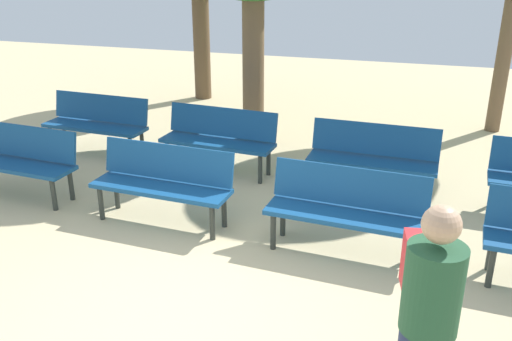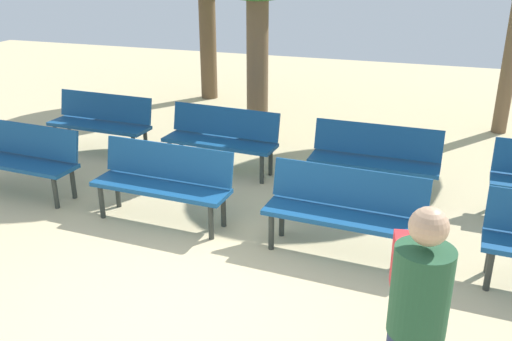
{
  "view_description": "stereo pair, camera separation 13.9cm",
  "coord_description": "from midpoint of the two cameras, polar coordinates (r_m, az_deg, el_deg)",
  "views": [
    {
      "loc": [
        1.74,
        -3.66,
        2.95
      ],
      "look_at": [
        0.0,
        2.06,
        0.55
      ],
      "focal_mm": 39.38,
      "sensor_mm": 36.0,
      "label": 1
    },
    {
      "loc": [
        1.87,
        -3.62,
        2.95
      ],
      "look_at": [
        0.0,
        2.06,
        0.55
      ],
      "focal_mm": 39.38,
      "sensor_mm": 36.0,
      "label": 2
    }
  ],
  "objects": [
    {
      "name": "ground_plane",
      "position": [
        5.02,
        -7.89,
        -14.37
      ],
      "size": [
        24.0,
        24.0,
        0.0
      ],
      "primitive_type": "plane",
      "color": "#CCB789"
    },
    {
      "name": "bench_r0_c0",
      "position": [
        7.63,
        -23.54,
        1.27
      ],
      "size": [
        1.63,
        0.6,
        0.87
      ],
      "rotation": [
        0.0,
        0.0,
        -0.07
      ],
      "color": "navy",
      "rests_on": "ground_plane"
    },
    {
      "name": "bench_r0_c1",
      "position": [
        6.41,
        -10.0,
        -0.93
      ],
      "size": [
        1.62,
        0.57,
        0.87
      ],
      "rotation": [
        0.0,
        0.0,
        -0.06
      ],
      "color": "navy",
      "rests_on": "ground_plane"
    },
    {
      "name": "bench_r0_c2",
      "position": [
        5.74,
        8.5,
        -3.63
      ],
      "size": [
        1.63,
        0.59,
        0.87
      ],
      "rotation": [
        0.0,
        0.0,
        -0.07
      ],
      "color": "navy",
      "rests_on": "ground_plane"
    },
    {
      "name": "bench_r1_c0",
      "position": [
        8.82,
        -16.27,
        4.88
      ],
      "size": [
        1.62,
        0.57,
        0.87
      ],
      "rotation": [
        0.0,
        0.0,
        -0.06
      ],
      "color": "navy",
      "rests_on": "ground_plane"
    },
    {
      "name": "bench_r1_c1",
      "position": [
        7.79,
        -4.28,
        3.51
      ],
      "size": [
        1.63,
        0.61,
        0.87
      ],
      "rotation": [
        0.0,
        0.0,
        -0.08
      ],
      "color": "navy",
      "rests_on": "ground_plane"
    },
    {
      "name": "bench_r1_c2",
      "position": [
        7.2,
        11.25,
        1.57
      ],
      "size": [
        1.62,
        0.54,
        0.87
      ],
      "rotation": [
        0.0,
        0.0,
        -0.03
      ],
      "color": "navy",
      "rests_on": "ground_plane"
    },
    {
      "name": "visitor_with_backpack",
      "position": [
        3.55,
        15.96,
        -13.73
      ],
      "size": [
        0.39,
        0.56,
        1.65
      ],
      "rotation": [
        0.0,
        0.0,
        3.31
      ],
      "color": "navy",
      "rests_on": "ground_plane"
    }
  ]
}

